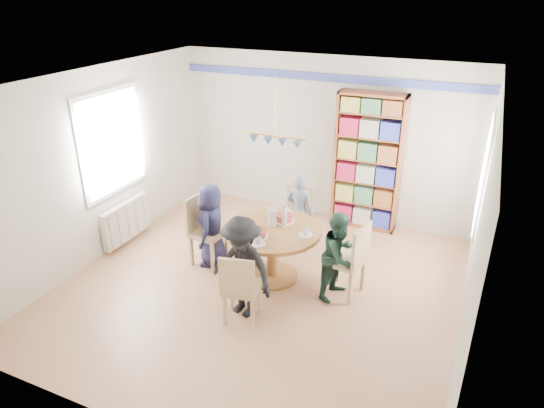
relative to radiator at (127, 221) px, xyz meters
The scene contains 14 objects.
ground 2.46m from the radiator, ahead, with size 5.00×5.00×0.00m, color #A57857.
room_shell 2.58m from the radiator, 14.73° to the left, with size 5.00×5.00×5.00m.
radiator is the anchor object (origin of this frame).
dining_table 2.49m from the radiator, ahead, with size 1.30×1.30×0.75m.
chair_left 1.42m from the radiator, ahead, with size 0.48×0.48×1.01m.
chair_right 3.56m from the radiator, ahead, with size 0.53×0.53×1.02m.
chair_far 2.66m from the radiator, 22.26° to the left, with size 0.47×0.47×0.93m.
chair_near 2.75m from the radiator, 22.85° to the right, with size 0.49×0.49×0.94m.
person_left 1.57m from the radiator, ahead, with size 0.59×0.39×1.22m, color #171734.
person_right 3.42m from the radiator, ahead, with size 0.57×0.44×1.17m, color #193228.
person_far 2.68m from the radiator, 20.40° to the left, with size 0.43×0.28×1.18m, color gray.
person_near 2.64m from the radiator, 19.68° to the right, with size 0.84×0.48×1.30m, color black.
bookshelf 3.88m from the radiator, 32.39° to the left, with size 1.05×0.32×2.21m.
tableware 2.50m from the radiator, ahead, with size 1.10×1.10×0.29m.
Camera 1 is at (2.35, -4.89, 3.72)m, focal length 32.00 mm.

